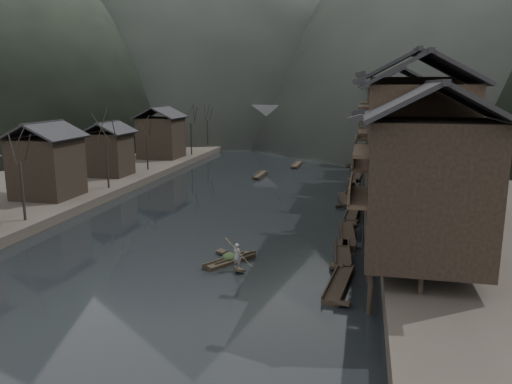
# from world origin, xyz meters

# --- Properties ---
(water) EXTENTS (300.00, 300.00, 0.00)m
(water) POSITION_xyz_m (0.00, 0.00, 0.00)
(water) COLOR black
(water) RESTS_ON ground
(left_bank) EXTENTS (40.00, 200.00, 1.20)m
(left_bank) POSITION_xyz_m (-35.00, 40.00, 0.60)
(left_bank) COLOR #2D2823
(left_bank) RESTS_ON ground
(stilt_houses) EXTENTS (9.00, 67.60, 16.13)m
(stilt_houses) POSITION_xyz_m (17.28, 18.84, 9.05)
(stilt_houses) COLOR black
(stilt_houses) RESTS_ON ground
(left_houses) EXTENTS (8.10, 53.20, 8.73)m
(left_houses) POSITION_xyz_m (-20.50, 20.12, 5.66)
(left_houses) COLOR black
(left_houses) RESTS_ON left_bank
(bare_trees) EXTENTS (3.98, 71.54, 7.96)m
(bare_trees) POSITION_xyz_m (-17.00, 25.47, 6.84)
(bare_trees) COLOR black
(bare_trees) RESTS_ON left_bank
(moored_sampans) EXTENTS (2.80, 61.18, 0.47)m
(moored_sampans) POSITION_xyz_m (12.25, 20.31, 0.20)
(moored_sampans) COLOR black
(moored_sampans) RESTS_ON water
(midriver_boats) EXTENTS (5.20, 16.86, 0.45)m
(midriver_boats) POSITION_xyz_m (0.84, 38.30, 0.20)
(midriver_boats) COLOR black
(midriver_boats) RESTS_ON water
(stone_bridge) EXTENTS (40.00, 6.00, 9.00)m
(stone_bridge) POSITION_xyz_m (-0.00, 72.00, 5.11)
(stone_bridge) COLOR #4C4C4F
(stone_bridge) RESTS_ON ground
(hero_sampan) EXTENTS (3.33, 4.51, 0.43)m
(hero_sampan) POSITION_xyz_m (4.03, -3.82, 0.20)
(hero_sampan) COLOR black
(hero_sampan) RESTS_ON water
(cargo_heap) EXTENTS (1.07, 1.40, 0.64)m
(cargo_heap) POSITION_xyz_m (3.91, -3.63, 0.75)
(cargo_heap) COLOR black
(cargo_heap) RESTS_ON hero_sampan
(boatman) EXTENTS (0.79, 0.65, 1.85)m
(boatman) POSITION_xyz_m (4.95, -5.24, 1.36)
(boatman) COLOR slate
(boatman) RESTS_ON hero_sampan
(bamboo_pole) EXTENTS (1.49, 2.30, 2.90)m
(bamboo_pole) POSITION_xyz_m (5.15, -5.24, 3.74)
(bamboo_pole) COLOR #8C7A51
(bamboo_pole) RESTS_ON boatman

